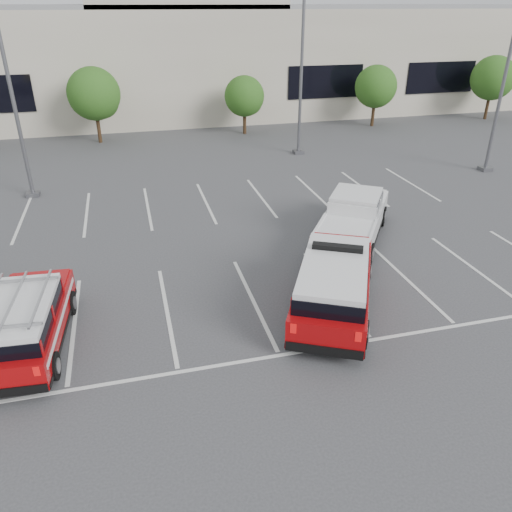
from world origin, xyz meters
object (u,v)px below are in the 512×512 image
at_px(ladder_suv, 26,326).
at_px(light_pole_left, 10,85).
at_px(tree_right, 377,88).
at_px(convention_building, 160,53).
at_px(light_pole_mid, 302,65).
at_px(tree_far_right, 493,79).
at_px(light_pole_right, 506,73).
at_px(tree_mid_left, 96,96).
at_px(fire_chief_suv, 334,287).
at_px(white_pickup, 352,223).
at_px(tree_mid_right, 245,98).

bearing_deg(ladder_suv, light_pole_left, 101.06).
bearing_deg(tree_right, light_pole_left, -156.49).
height_order(convention_building, light_pole_mid, convention_building).
xyz_separation_m(tree_far_right, light_pole_right, (-9.09, -12.05, 2.14)).
height_order(tree_mid_left, fire_chief_suv, tree_mid_left).
bearing_deg(ladder_suv, white_pickup, 24.79).
distance_m(white_pickup, ladder_suv, 12.13).
distance_m(tree_mid_right, fire_chief_suv, 23.39).
height_order(tree_mid_right, tree_far_right, tree_far_right).
xyz_separation_m(tree_mid_right, light_pole_mid, (1.91, -6.05, 2.68)).
relative_size(light_pole_right, white_pickup, 1.71).
xyz_separation_m(light_pole_right, ladder_suv, (-22.45, -10.83, -4.46)).
relative_size(tree_mid_right, ladder_suv, 0.84).
relative_size(tree_far_right, light_pole_right, 0.47).
bearing_deg(tree_far_right, tree_right, -180.00).
height_order(tree_right, light_pole_mid, light_pole_mid).
height_order(tree_mid_left, tree_mid_right, tree_mid_left).
bearing_deg(fire_chief_suv, light_pole_mid, 101.68).
height_order(tree_far_right, light_pole_left, light_pole_left).
bearing_deg(tree_far_right, light_pole_right, -127.04).
distance_m(tree_right, light_pole_left, 25.30).
bearing_deg(fire_chief_suv, convention_building, 120.82).
xyz_separation_m(light_pole_left, light_pole_mid, (15.00, 4.00, 0.00)).
relative_size(convention_building, light_pole_left, 5.86).
relative_size(tree_right, tree_far_right, 0.91).
bearing_deg(light_pole_right, fire_chief_suv, -141.12).
bearing_deg(light_pole_mid, tree_mid_right, 107.52).
bearing_deg(light_pole_left, ladder_suv, -83.13).
bearing_deg(tree_right, fire_chief_suv, -119.07).
relative_size(convention_building, tree_right, 13.58).
bearing_deg(light_pole_right, white_pickup, -149.40).
distance_m(tree_mid_right, light_pole_left, 16.72).
bearing_deg(white_pickup, light_pole_right, 64.83).
bearing_deg(tree_mid_right, convention_building, 116.57).
height_order(light_pole_mid, fire_chief_suv, light_pole_mid).
xyz_separation_m(tree_mid_left, light_pole_right, (20.91, -12.05, 2.14)).
bearing_deg(ladder_suv, fire_chief_suv, 2.38).
bearing_deg(tree_mid_left, convention_building, 62.60).
bearing_deg(tree_mid_right, tree_far_right, 0.00).
bearing_deg(light_pole_mid, tree_mid_left, 153.08).
xyz_separation_m(light_pole_left, fire_chief_suv, (10.22, -13.11, -4.38)).
height_order(light_pole_right, white_pickup, light_pole_right).
relative_size(tree_mid_right, light_pole_left, 0.39).
bearing_deg(light_pole_right, tree_mid_right, 132.17).
height_order(fire_chief_suv, ladder_suv, fire_chief_suv).
height_order(tree_right, ladder_suv, tree_right).
relative_size(tree_mid_left, tree_mid_right, 1.21).
xyz_separation_m(convention_building, light_pole_left, (-8.18, -19.86, 0.47)).
bearing_deg(tree_mid_right, fire_chief_suv, -97.07).
bearing_deg(tree_mid_left, light_pole_mid, -26.92).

